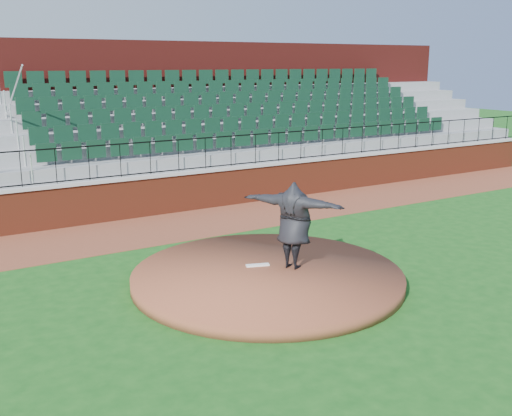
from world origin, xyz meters
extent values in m
plane|color=#164E16|center=(0.00, 0.00, 0.00)|extent=(90.00, 90.00, 0.00)
cube|color=brown|center=(0.00, 5.40, 0.01)|extent=(34.00, 3.20, 0.01)
cube|color=maroon|center=(0.00, 7.00, 0.60)|extent=(34.00, 0.35, 1.20)
cube|color=#B7B7B7|center=(0.00, 7.00, 1.25)|extent=(34.00, 0.45, 0.10)
cube|color=maroon|center=(0.00, 12.52, 2.75)|extent=(34.00, 0.50, 5.50)
cylinder|color=brown|center=(-0.58, 0.07, 0.12)|extent=(5.89, 5.89, 0.25)
cube|color=white|center=(-0.57, 0.49, 0.27)|extent=(0.54, 0.29, 0.03)
imported|color=black|center=(0.06, 0.00, 1.22)|extent=(1.72, 2.39, 1.93)
camera|label=1|loc=(-7.22, -10.37, 4.68)|focal=42.20mm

